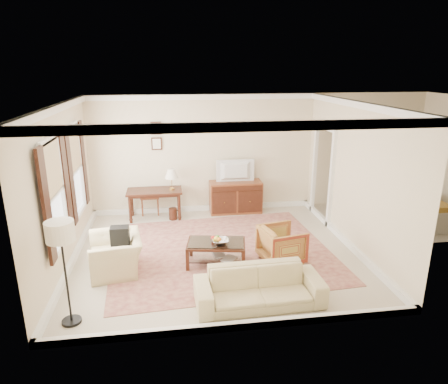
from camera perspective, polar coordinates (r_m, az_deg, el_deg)
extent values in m
cube|color=beige|center=(8.00, -1.13, -8.59)|extent=(5.50, 5.00, 0.01)
cube|color=white|center=(7.21, -1.26, 12.59)|extent=(5.50, 5.00, 0.01)
cube|color=#F0E3C3|center=(9.89, -2.98, 5.40)|extent=(5.50, 0.01, 2.90)
cube|color=#F0E3C3|center=(5.14, 2.25, -6.18)|extent=(5.50, 0.01, 2.90)
cube|color=#F0E3C3|center=(7.66, -22.07, 0.53)|extent=(0.01, 5.00, 2.90)
cube|color=#F0E3C3|center=(8.26, 18.12, 2.12)|extent=(0.01, 5.00, 2.90)
cube|color=beige|center=(10.35, 22.11, -3.72)|extent=(3.00, 2.70, 0.01)
cube|color=maroon|center=(8.03, -0.46, -8.41)|extent=(4.48, 3.91, 0.01)
cube|color=#3C1B11|center=(9.64, -9.91, 0.14)|extent=(1.30, 0.65, 0.05)
cylinder|color=#3C1B11|center=(9.55, -13.25, -2.47)|extent=(0.07, 0.07, 0.66)
cylinder|color=#3C1B11|center=(9.51, -6.41, -2.19)|extent=(0.07, 0.07, 0.66)
cylinder|color=#3C1B11|center=(10.01, -13.03, -1.52)|extent=(0.07, 0.07, 0.66)
cylinder|color=#3C1B11|center=(9.97, -6.51, -1.25)|extent=(0.07, 0.07, 0.66)
cube|color=brown|center=(9.99, 1.65, -0.71)|extent=(1.29, 0.50, 0.79)
imported|color=black|center=(9.74, 1.72, 3.98)|extent=(0.90, 0.52, 0.12)
cube|color=#3C1B11|center=(7.38, -1.13, -7.40)|extent=(1.15, 0.79, 0.04)
cube|color=silver|center=(7.36, -1.13, -7.16)|extent=(1.08, 0.72, 0.01)
cube|color=silver|center=(7.49, -1.11, -9.20)|extent=(1.06, 0.70, 0.02)
cube|color=#3C1B11|center=(7.26, -5.22, -9.71)|extent=(0.07, 0.07, 0.41)
cube|color=#3C1B11|center=(7.21, 2.79, -9.85)|extent=(0.07, 0.07, 0.41)
cube|color=#3C1B11|center=(7.76, -4.73, -7.83)|extent=(0.07, 0.07, 0.41)
cube|color=#3C1B11|center=(7.71, 2.73, -7.95)|extent=(0.07, 0.07, 0.41)
imported|color=silver|center=(7.29, -0.50, -6.94)|extent=(0.42, 0.42, 0.10)
imported|color=brown|center=(7.49, -1.53, -8.99)|extent=(0.28, 0.07, 0.38)
imported|color=brown|center=(7.41, 0.02, -9.34)|extent=(0.24, 0.19, 0.38)
imported|color=maroon|center=(7.57, 8.26, -7.20)|extent=(0.82, 0.85, 0.75)
imported|color=#CFC18B|center=(7.38, -15.25, -7.78)|extent=(0.80, 1.10, 0.89)
cube|color=black|center=(7.28, -14.65, -5.95)|extent=(0.23, 0.32, 0.40)
imported|color=#CFC18B|center=(6.25, 5.07, -12.63)|extent=(1.97, 0.63, 0.76)
cylinder|color=black|center=(6.41, -20.92, -16.83)|extent=(0.28, 0.28, 0.04)
cylinder|color=black|center=(6.08, -21.58, -11.74)|extent=(0.03, 0.03, 1.31)
cylinder|color=silver|center=(5.77, -22.41, -5.21)|extent=(0.38, 0.38, 0.28)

